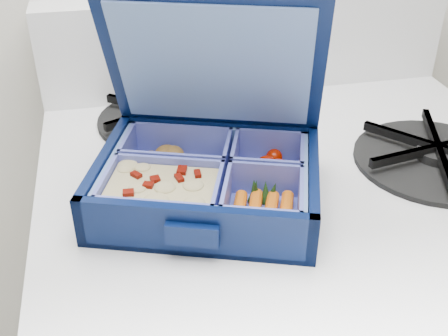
{
  "coord_description": "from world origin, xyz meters",
  "views": [
    {
      "loc": [
        -0.34,
        1.15,
        1.29
      ],
      "look_at": [
        -0.23,
        1.66,
        0.96
      ],
      "focal_mm": 45.0,
      "sensor_mm": 36.0,
      "label": 1
    }
  ],
  "objects": [
    {
      "name": "burner_grate_rear",
      "position": [
        -0.28,
        1.85,
        0.93
      ],
      "size": [
        0.25,
        0.25,
        0.02
      ],
      "primitive_type": "cylinder",
      "rotation": [
        0.0,
        0.0,
        0.43
      ],
      "color": "black",
      "rests_on": "stove"
    },
    {
      "name": "bento_box",
      "position": [
        -0.26,
        1.65,
        0.95
      ],
      "size": [
        0.28,
        0.25,
        0.06
      ],
      "primitive_type": null,
      "rotation": [
        0.0,
        0.0,
        -0.34
      ],
      "color": "#04113A",
      "rests_on": "stove"
    },
    {
      "name": "burner_grate",
      "position": [
        0.04,
        1.67,
        0.94
      ],
      "size": [
        0.23,
        0.23,
        0.03
      ],
      "primitive_type": "cylinder",
      "rotation": [
        0.0,
        0.0,
        0.17
      ],
      "color": "black",
      "rests_on": "stove"
    },
    {
      "name": "fork",
      "position": [
        -0.23,
        1.8,
        0.93
      ],
      "size": [
        0.12,
        0.16,
        0.01
      ],
      "primitive_type": null,
      "rotation": [
        0.0,
        0.0,
        -0.6
      ],
      "color": "#9395A9",
      "rests_on": "stove"
    }
  ]
}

